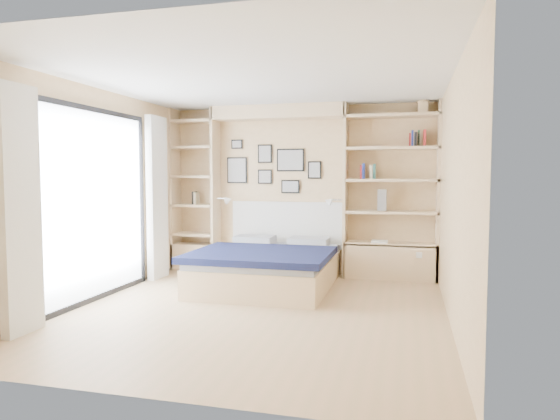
# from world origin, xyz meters

# --- Properties ---
(ground) EXTENTS (4.50, 4.50, 0.00)m
(ground) POSITION_xyz_m (0.00, 0.00, 0.00)
(ground) COLOR tan
(ground) RESTS_ON ground
(room_shell) EXTENTS (4.50, 4.50, 4.50)m
(room_shell) POSITION_xyz_m (-0.39, 1.52, 1.08)
(room_shell) COLOR #DFBB86
(room_shell) RESTS_ON ground
(bed) EXTENTS (1.73, 2.14, 1.07)m
(bed) POSITION_xyz_m (-0.20, 1.17, 0.28)
(bed) COLOR beige
(bed) RESTS_ON ground
(photo_gallery) EXTENTS (1.48, 0.02, 0.82)m
(photo_gallery) POSITION_xyz_m (-0.45, 2.22, 1.60)
(photo_gallery) COLOR black
(photo_gallery) RESTS_ON ground
(reading_lamps) EXTENTS (1.92, 0.12, 0.15)m
(reading_lamps) POSITION_xyz_m (-0.30, 2.00, 1.10)
(reading_lamps) COLOR silver
(reading_lamps) RESTS_ON ground
(shelf_decor) EXTENTS (3.52, 0.23, 2.03)m
(shelf_decor) POSITION_xyz_m (1.21, 2.07, 1.72)
(shelf_decor) COLOR #A51E1E
(shelf_decor) RESTS_ON ground
(deck_chair) EXTENTS (0.80, 0.99, 0.87)m
(deck_chair) POSITION_xyz_m (-3.51, 0.60, 0.42)
(deck_chair) COLOR tan
(deck_chair) RESTS_ON ground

